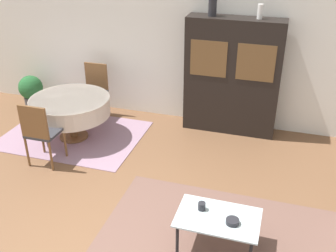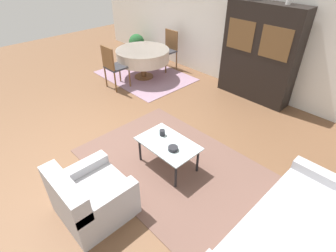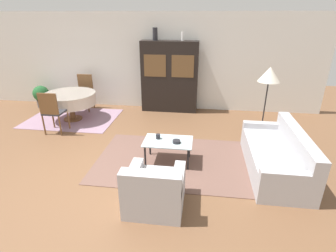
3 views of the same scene
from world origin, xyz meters
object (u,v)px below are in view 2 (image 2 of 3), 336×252
at_px(couch, 295,241).
at_px(cup, 162,133).
at_px(potted_plant, 137,44).
at_px(dining_chair_near, 113,65).
at_px(dining_table, 143,55).
at_px(dining_chair_far, 168,47).
at_px(armchair, 91,197).
at_px(bowl, 173,148).
at_px(coffee_table, 168,145).
at_px(display_cabinet, 259,54).

relative_size(couch, cup, 22.02).
xyz_separation_m(couch, potted_plant, (-6.21, 2.77, 0.08)).
bearing_deg(dining_chair_near, dining_table, 90.00).
height_order(cup, potted_plant, potted_plant).
distance_m(dining_chair_near, dining_chair_far, 1.76).
relative_size(armchair, bowl, 5.75).
xyz_separation_m(couch, dining_chair_near, (-4.80, 0.99, 0.30)).
distance_m(armchair, coffee_table, 1.30).
distance_m(cup, potted_plant, 4.84).
height_order(couch, dining_chair_near, dining_chair_near).
bearing_deg(couch, bowl, 90.68).
height_order(dining_table, bowl, dining_table).
height_order(dining_chair_near, dining_chair_far, same).
bearing_deg(couch, dining_chair_near, 78.33).
bearing_deg(dining_table, couch, -21.29).
bearing_deg(bowl, cup, 160.66).
bearing_deg(armchair, dining_chair_near, 141.31).
bearing_deg(bowl, coffee_table, 160.48).
distance_m(dining_table, dining_chair_far, 0.88).
xyz_separation_m(display_cabinet, dining_chair_near, (-2.48, -1.99, -0.40)).
xyz_separation_m(armchair, cup, (-0.18, 1.36, 0.20)).
distance_m(couch, dining_chair_near, 4.91).
bearing_deg(bowl, dining_chair_near, 161.30).
bearing_deg(couch, coffee_table, 88.94).
bearing_deg(dining_chair_far, potted_plant, -0.64).
height_order(couch, potted_plant, couch).
xyz_separation_m(armchair, dining_chair_far, (-2.81, 4.01, 0.29)).
bearing_deg(coffee_table, dining_table, 147.05).
xyz_separation_m(armchair, display_cabinet, (-0.33, 4.24, 0.70)).
height_order(couch, cup, couch).
bearing_deg(dining_chair_far, armchair, 125.03).
relative_size(couch, dining_table, 1.54).
xyz_separation_m(dining_chair_near, cup, (2.63, -0.89, -0.09)).
distance_m(coffee_table, dining_chair_far, 3.93).
xyz_separation_m(cup, potted_plant, (-4.04, 2.66, -0.13)).
distance_m(couch, potted_plant, 6.80).
relative_size(dining_table, cup, 14.33).
height_order(coffee_table, dining_chair_far, dining_chair_far).
height_order(dining_chair_far, cup, dining_chair_far).
height_order(cup, bowl, cup).
bearing_deg(armchair, cup, 97.42).
bearing_deg(dining_chair_far, display_cabinet, -174.78).
relative_size(dining_chair_near, cup, 10.97).
distance_m(armchair, dining_table, 4.22).
xyz_separation_m(dining_table, dining_chair_near, (0.00, -0.88, 0.00)).
bearing_deg(potted_plant, couch, -24.01).
distance_m(dining_table, dining_chair_near, 0.88).
height_order(armchair, dining_chair_far, dining_chair_far).
height_order(coffee_table, cup, cup).
distance_m(coffee_table, dining_chair_near, 2.99).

